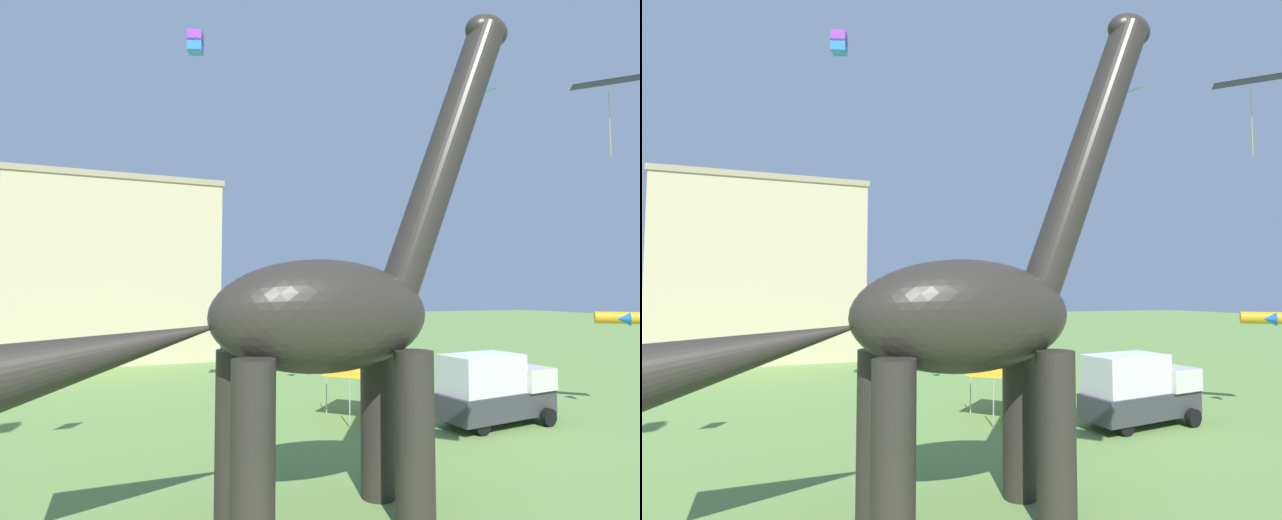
% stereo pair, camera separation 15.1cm
% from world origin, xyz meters
% --- Properties ---
extents(dinosaur_sculpture, '(14.20, 3.01, 14.84)m').
position_xyz_m(dinosaur_sculpture, '(1.27, 4.68, 5.37)').
color(dinosaur_sculpture, '#2D2823').
rests_on(dinosaur_sculpture, ground_plane).
extents(parked_box_truck, '(5.80, 2.72, 3.20)m').
position_xyz_m(parked_box_truck, '(12.06, 10.52, 1.65)').
color(parked_box_truck, '#38383D').
rests_on(parked_box_truck, ground_plane).
extents(festival_canopy_tent, '(3.15, 3.15, 3.00)m').
position_xyz_m(festival_canopy_tent, '(7.19, 13.97, 2.54)').
color(festival_canopy_tent, '#B2B2B7').
rests_on(festival_canopy_tent, ground_plane).
extents(kite_trailing, '(1.45, 1.75, 0.44)m').
position_xyz_m(kite_trailing, '(15.85, 14.87, 17.75)').
color(kite_trailing, green).
extents(kite_far_left, '(1.86, 1.87, 1.90)m').
position_xyz_m(kite_far_left, '(6.65, 0.33, 10.82)').
color(kite_far_left, black).
extents(kite_mid_center, '(2.26, 2.28, 0.65)m').
position_xyz_m(kite_mid_center, '(19.74, 10.03, 4.68)').
color(kite_mid_center, orange).
extents(kite_mid_left, '(2.24, 2.19, 0.63)m').
position_xyz_m(kite_mid_left, '(7.08, 21.81, 5.99)').
color(kite_mid_left, purple).
extents(kite_high_right, '(0.81, 0.81, 0.92)m').
position_xyz_m(kite_high_right, '(-0.88, 14.56, 17.27)').
color(kite_high_right, purple).
extents(background_building_block, '(17.09, 11.56, 15.80)m').
position_xyz_m(background_building_block, '(-4.17, 40.98, 7.91)').
color(background_building_block, '#CCB78E').
rests_on(background_building_block, ground_plane).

